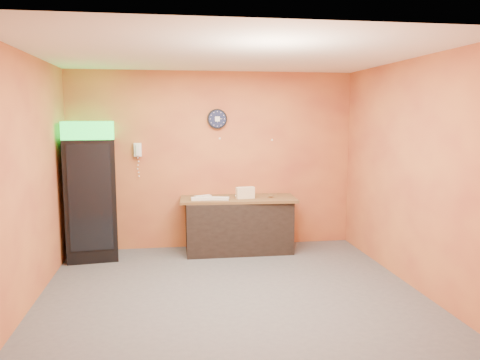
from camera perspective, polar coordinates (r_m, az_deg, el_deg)
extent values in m
plane|color=#47474C|center=(5.85, -1.21, -13.24)|extent=(4.50, 4.50, 0.00)
cube|color=orange|center=(7.48, -3.23, 2.41)|extent=(4.50, 0.02, 2.80)
cube|color=orange|center=(5.68, -24.39, 0.01)|extent=(0.02, 4.00, 2.80)
cube|color=orange|center=(6.21, 19.80, 0.86)|extent=(0.02, 4.00, 2.80)
cube|color=white|center=(5.51, -1.30, 15.09)|extent=(4.50, 4.00, 0.02)
cube|color=black|center=(7.26, -17.63, -2.20)|extent=(0.78, 0.78, 1.77)
cube|color=#1BEB3D|center=(7.16, -17.97, 5.81)|extent=(0.78, 0.78, 0.25)
cube|color=black|center=(6.91, -18.43, -2.09)|extent=(0.59, 0.08, 1.52)
cube|color=black|center=(7.33, -0.22, -5.58)|extent=(1.63, 0.74, 0.81)
cylinder|color=black|center=(7.43, -2.80, 7.45)|extent=(0.31, 0.05, 0.31)
cylinder|color=#0F1433|center=(7.41, -2.78, 7.45)|extent=(0.27, 0.01, 0.27)
cube|color=white|center=(7.40, -2.77, 7.45)|extent=(0.08, 0.00, 0.08)
cube|color=white|center=(7.41, -12.36, 3.62)|extent=(0.11, 0.07, 0.21)
cube|color=white|center=(7.36, -12.38, 3.59)|extent=(0.05, 0.04, 0.17)
cube|color=brown|center=(7.25, -0.22, -2.31)|extent=(1.82, 0.84, 0.04)
cube|color=beige|center=(7.16, 0.65, -2.03)|extent=(0.29, 0.14, 0.06)
cube|color=beige|center=(7.15, 0.65, -1.57)|extent=(0.29, 0.14, 0.06)
cube|color=beige|center=(7.14, 0.65, -1.10)|extent=(0.29, 0.14, 0.06)
cube|color=silver|center=(7.05, -4.79, -2.28)|extent=(0.30, 0.12, 0.04)
cube|color=silver|center=(7.06, -2.49, -2.26)|extent=(0.30, 0.18, 0.04)
cube|color=silver|center=(7.24, -4.55, -2.04)|extent=(0.28, 0.20, 0.04)
cylinder|color=silver|center=(7.37, 0.46, -1.76)|extent=(0.06, 0.06, 0.06)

